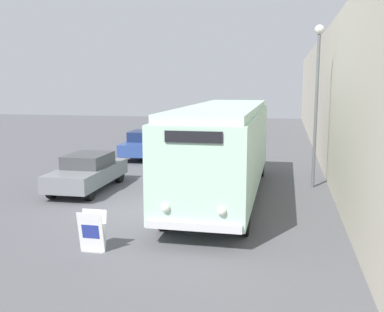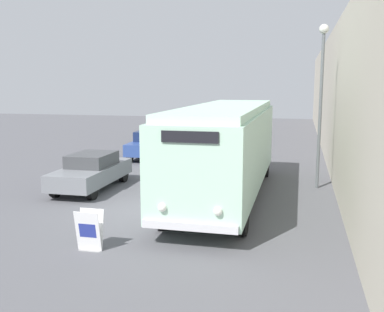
{
  "view_description": "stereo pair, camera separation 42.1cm",
  "coord_description": "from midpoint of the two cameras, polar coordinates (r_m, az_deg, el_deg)",
  "views": [
    {
      "loc": [
        4.29,
        -13.48,
        4.1
      ],
      "look_at": [
        1.54,
        -0.35,
        1.92
      ],
      "focal_mm": 42.0,
      "sensor_mm": 36.0,
      "label": 1
    },
    {
      "loc": [
        4.7,
        -13.38,
        4.1
      ],
      "look_at": [
        1.54,
        -0.35,
        1.92
      ],
      "focal_mm": 42.0,
      "sensor_mm": 36.0,
      "label": 2
    }
  ],
  "objects": [
    {
      "name": "ground_plane",
      "position": [
        14.75,
        -6.46,
        -6.97
      ],
      "size": [
        80.0,
        80.0,
        0.0
      ],
      "primitive_type": "plane",
      "color": "#56565B"
    },
    {
      "name": "sign_board",
      "position": [
        11.46,
        -13.59,
        -9.37
      ],
      "size": [
        0.64,
        0.38,
        1.02
      ],
      "color": "gray",
      "rests_on": "ground_plane"
    },
    {
      "name": "streetlamp",
      "position": [
        18.06,
        14.96,
        8.89
      ],
      "size": [
        0.36,
        0.36,
        6.28
      ],
      "color": "#595E60",
      "rests_on": "ground_plane"
    },
    {
      "name": "vintage_bus",
      "position": [
        16.09,
        3.3,
        1.28
      ],
      "size": [
        2.56,
        10.91,
        3.32
      ],
      "color": "black",
      "rests_on": "ground_plane"
    },
    {
      "name": "building_wall_right",
      "position": [
        23.51,
        16.11,
        7.0
      ],
      "size": [
        0.3,
        60.0,
        6.65
      ],
      "color": "beige",
      "rests_on": "ground_plane"
    },
    {
      "name": "parked_car_near",
      "position": [
        17.89,
        -13.74,
        -1.94
      ],
      "size": [
        1.76,
        4.39,
        1.4
      ],
      "rotation": [
        0.0,
        0.0,
        0.01
      ],
      "color": "black",
      "rests_on": "ground_plane"
    },
    {
      "name": "parked_car_far",
      "position": [
        32.3,
        -2.75,
        3.25
      ],
      "size": [
        1.97,
        4.18,
        1.43
      ],
      "rotation": [
        0.0,
        0.0,
        -0.01
      ],
      "color": "black",
      "rests_on": "ground_plane"
    },
    {
      "name": "parked_car_distant",
      "position": [
        38.2,
        0.12,
        4.23
      ],
      "size": [
        1.91,
        4.22,
        1.49
      ],
      "rotation": [
        0.0,
        0.0,
        -0.01
      ],
      "color": "black",
      "rests_on": "ground_plane"
    },
    {
      "name": "parked_car_mid",
      "position": [
        24.96,
        -6.48,
        1.49
      ],
      "size": [
        2.01,
        4.22,
        1.48
      ],
      "rotation": [
        0.0,
        0.0,
        0.04
      ],
      "color": "black",
      "rests_on": "ground_plane"
    }
  ]
}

